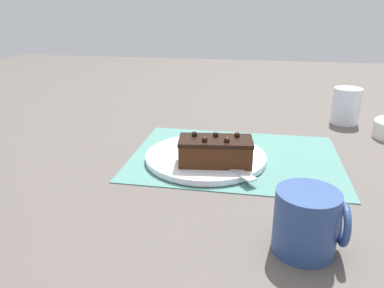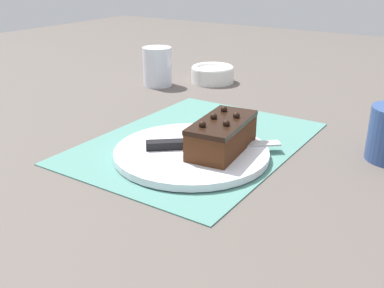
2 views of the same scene
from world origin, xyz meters
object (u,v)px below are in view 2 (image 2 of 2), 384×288
object	(u,v)px
chocolate_cake	(222,135)
cake_plate	(191,153)
drinking_glass	(157,67)
small_bowl	(213,73)
serving_knife	(191,145)

from	to	relation	value
chocolate_cake	cake_plate	bearing A→B (deg)	120.94
cake_plate	drinking_glass	size ratio (longest dim) A/B	2.58
chocolate_cake	small_bowl	xyz separation A→B (m)	(0.44, 0.28, -0.02)
cake_plate	small_bowl	distance (m)	0.52
cake_plate	drinking_glass	distance (m)	0.49
drinking_glass	small_bowl	size ratio (longest dim) A/B	0.87
cake_plate	drinking_glass	xyz separation A→B (m)	(0.35, 0.34, 0.04)
chocolate_cake	small_bowl	bearing A→B (deg)	32.72
small_bowl	cake_plate	bearing A→B (deg)	-152.92
chocolate_cake	serving_knife	world-z (taller)	chocolate_cake
chocolate_cake	serving_knife	bearing A→B (deg)	112.47
cake_plate	chocolate_cake	size ratio (longest dim) A/B	1.68
drinking_glass	small_bowl	bearing A→B (deg)	-44.23
drinking_glass	chocolate_cake	bearing A→B (deg)	-130.18
cake_plate	small_bowl	size ratio (longest dim) A/B	2.24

